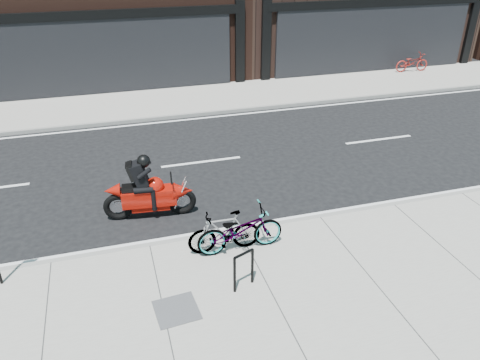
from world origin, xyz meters
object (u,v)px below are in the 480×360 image
object	(u,v)px
bicycle_front	(240,230)
motorcycle	(153,192)
bicycle_far	(412,62)
bike_rack	(244,267)
utility_grate	(177,310)
bicycle_rear	(224,232)

from	to	relation	value
bicycle_front	motorcycle	bearing A→B (deg)	35.17
motorcycle	bicycle_far	distance (m)	16.45
bike_rack	bicycle_front	world-z (taller)	bicycle_front
utility_grate	bicycle_far	bearing A→B (deg)	43.33
bicycle_front	motorcycle	world-z (taller)	motorcycle
motorcycle	bicycle_front	bearing A→B (deg)	-47.01
bike_rack	bicycle_far	world-z (taller)	bicycle_far
bicycle_far	utility_grate	bearing A→B (deg)	136.48
bike_rack	motorcycle	world-z (taller)	motorcycle
bicycle_rear	bicycle_far	bearing A→B (deg)	134.91
motorcycle	bicycle_far	size ratio (longest dim) A/B	1.33
bike_rack	bicycle_far	size ratio (longest dim) A/B	0.48
bicycle_far	utility_grate	size ratio (longest dim) A/B	2.21
bike_rack	motorcycle	bearing A→B (deg)	111.34
bike_rack	utility_grate	xyz separation A→B (m)	(-1.33, -0.26, -0.46)
bicycle_rear	motorcycle	bearing A→B (deg)	-146.58
bicycle_far	utility_grate	world-z (taller)	bicycle_far
utility_grate	bicycle_front	bearing A→B (deg)	41.51
utility_grate	bike_rack	bearing A→B (deg)	11.24
bike_rack	bicycle_front	bearing A→B (deg)	76.61
bicycle_rear	utility_grate	bearing A→B (deg)	-38.59
bicycle_rear	motorcycle	size ratio (longest dim) A/B	0.70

